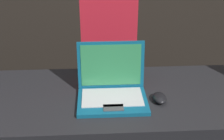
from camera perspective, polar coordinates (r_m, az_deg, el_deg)
name	(u,v)px	position (r m, az deg, el deg)	size (l,w,h in m)	color
laptop_middle	(112,87)	(1.62, -0.02, -3.04)	(0.36, 0.29, 0.28)	#0F5170
mouse_middle	(160,98)	(1.63, 8.69, -5.07)	(0.07, 0.11, 0.04)	black
promo_stand_middle	(109,32)	(1.81, -0.55, 6.98)	(0.33, 0.07, 0.54)	black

